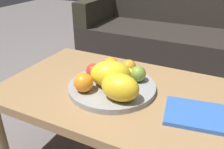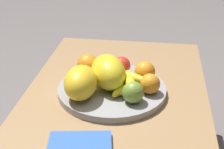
{
  "view_description": "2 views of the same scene",
  "coord_description": "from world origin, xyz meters",
  "px_view_note": "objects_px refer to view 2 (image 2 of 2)",
  "views": [
    {
      "loc": [
        0.37,
        -0.84,
        0.98
      ],
      "look_at": [
        -0.04,
        -0.01,
        0.52
      ],
      "focal_mm": 37.88,
      "sensor_mm": 36.0,
      "label": 1
    },
    {
      "loc": [
        1.01,
        0.13,
        1.08
      ],
      "look_at": [
        -0.04,
        -0.01,
        0.52
      ],
      "focal_mm": 54.79,
      "sensor_mm": 36.0,
      "label": 2
    }
  ],
  "objects_px": {
    "melon_large_front": "(81,83)",
    "orange_left": "(145,72)",
    "apple_front": "(122,66)",
    "apple_left": "(133,92)",
    "melon_smaller_beside": "(108,72)",
    "orange_right": "(88,65)",
    "orange_front": "(150,84)",
    "banana_bunch": "(128,83)",
    "fruit_bowl": "(112,90)",
    "coffee_table": "(114,111)"
  },
  "relations": [
    {
      "from": "melon_large_front",
      "to": "banana_bunch",
      "type": "distance_m",
      "value": 0.17
    },
    {
      "from": "orange_front",
      "to": "apple_left",
      "type": "distance_m",
      "value": 0.09
    },
    {
      "from": "melon_large_front",
      "to": "orange_left",
      "type": "bearing_deg",
      "value": 124.81
    },
    {
      "from": "fruit_bowl",
      "to": "melon_smaller_beside",
      "type": "xyz_separation_m",
      "value": [
        -0.0,
        -0.01,
        0.07
      ]
    },
    {
      "from": "fruit_bowl",
      "to": "melon_smaller_beside",
      "type": "relative_size",
      "value": 2.25
    },
    {
      "from": "melon_large_front",
      "to": "orange_front",
      "type": "xyz_separation_m",
      "value": [
        -0.06,
        0.23,
        -0.02
      ]
    },
    {
      "from": "melon_smaller_beside",
      "to": "apple_left",
      "type": "distance_m",
      "value": 0.13
    },
    {
      "from": "melon_smaller_beside",
      "to": "orange_front",
      "type": "height_order",
      "value": "melon_smaller_beside"
    },
    {
      "from": "orange_front",
      "to": "coffee_table",
      "type": "bearing_deg",
      "value": -80.09
    },
    {
      "from": "orange_front",
      "to": "melon_large_front",
      "type": "bearing_deg",
      "value": -75.59
    },
    {
      "from": "melon_large_front",
      "to": "orange_front",
      "type": "bearing_deg",
      "value": 104.41
    },
    {
      "from": "orange_left",
      "to": "orange_right",
      "type": "height_order",
      "value": "orange_right"
    },
    {
      "from": "orange_right",
      "to": "apple_left",
      "type": "distance_m",
      "value": 0.25
    },
    {
      "from": "melon_large_front",
      "to": "orange_left",
      "type": "xyz_separation_m",
      "value": [
        -0.14,
        0.21,
        -0.02
      ]
    },
    {
      "from": "melon_large_front",
      "to": "apple_left",
      "type": "bearing_deg",
      "value": 87.45
    },
    {
      "from": "melon_large_front",
      "to": "orange_front",
      "type": "height_order",
      "value": "melon_large_front"
    },
    {
      "from": "melon_large_front",
      "to": "melon_smaller_beside",
      "type": "distance_m",
      "value": 0.12
    },
    {
      "from": "coffee_table",
      "to": "apple_left",
      "type": "distance_m",
      "value": 0.14
    },
    {
      "from": "fruit_bowl",
      "to": "apple_front",
      "type": "bearing_deg",
      "value": 168.5
    },
    {
      "from": "coffee_table",
      "to": "apple_front",
      "type": "xyz_separation_m",
      "value": [
        -0.15,
        0.01,
        0.11
      ]
    },
    {
      "from": "orange_left",
      "to": "apple_front",
      "type": "xyz_separation_m",
      "value": [
        -0.05,
        -0.09,
        -0.0
      ]
    },
    {
      "from": "melon_large_front",
      "to": "orange_right",
      "type": "height_order",
      "value": "melon_large_front"
    },
    {
      "from": "orange_front",
      "to": "banana_bunch",
      "type": "bearing_deg",
      "value": -98.44
    },
    {
      "from": "fruit_bowl",
      "to": "orange_front",
      "type": "relative_size",
      "value": 5.49
    },
    {
      "from": "melon_large_front",
      "to": "apple_left",
      "type": "relative_size",
      "value": 2.13
    },
    {
      "from": "apple_front",
      "to": "apple_left",
      "type": "xyz_separation_m",
      "value": [
        0.2,
        0.06,
        0.0
      ]
    },
    {
      "from": "orange_front",
      "to": "apple_front",
      "type": "bearing_deg",
      "value": -138.99
    },
    {
      "from": "coffee_table",
      "to": "apple_left",
      "type": "bearing_deg",
      "value": 56.26
    },
    {
      "from": "apple_front",
      "to": "banana_bunch",
      "type": "height_order",
      "value": "apple_front"
    },
    {
      "from": "melon_large_front",
      "to": "melon_smaller_beside",
      "type": "height_order",
      "value": "melon_smaller_beside"
    },
    {
      "from": "fruit_bowl",
      "to": "melon_large_front",
      "type": "height_order",
      "value": "melon_large_front"
    },
    {
      "from": "melon_smaller_beside",
      "to": "orange_right",
      "type": "bearing_deg",
      "value": -131.59
    },
    {
      "from": "orange_right",
      "to": "banana_bunch",
      "type": "xyz_separation_m",
      "value": [
        0.09,
        0.16,
        -0.01
      ]
    },
    {
      "from": "apple_left",
      "to": "banana_bunch",
      "type": "relative_size",
      "value": 0.41
    },
    {
      "from": "orange_front",
      "to": "apple_left",
      "type": "relative_size",
      "value": 0.97
    },
    {
      "from": "coffee_table",
      "to": "orange_left",
      "type": "bearing_deg",
      "value": 137.11
    },
    {
      "from": "orange_left",
      "to": "apple_left",
      "type": "height_order",
      "value": "orange_left"
    },
    {
      "from": "fruit_bowl",
      "to": "melon_large_front",
      "type": "distance_m",
      "value": 0.14
    },
    {
      "from": "orange_left",
      "to": "apple_left",
      "type": "distance_m",
      "value": 0.16
    },
    {
      "from": "melon_large_front",
      "to": "banana_bunch",
      "type": "relative_size",
      "value": 0.88
    },
    {
      "from": "orange_front",
      "to": "apple_left",
      "type": "xyz_separation_m",
      "value": [
        0.07,
        -0.05,
        0.0
      ]
    },
    {
      "from": "melon_smaller_beside",
      "to": "orange_left",
      "type": "height_order",
      "value": "melon_smaller_beside"
    },
    {
      "from": "fruit_bowl",
      "to": "apple_left",
      "type": "bearing_deg",
      "value": 42.64
    },
    {
      "from": "fruit_bowl",
      "to": "orange_right",
      "type": "distance_m",
      "value": 0.14
    },
    {
      "from": "orange_front",
      "to": "melon_smaller_beside",
      "type": "bearing_deg",
      "value": -99.05
    },
    {
      "from": "melon_large_front",
      "to": "orange_left",
      "type": "relative_size",
      "value": 2.04
    },
    {
      "from": "apple_left",
      "to": "melon_large_front",
      "type": "bearing_deg",
      "value": -92.55
    },
    {
      "from": "melon_large_front",
      "to": "apple_front",
      "type": "height_order",
      "value": "melon_large_front"
    },
    {
      "from": "coffee_table",
      "to": "orange_front",
      "type": "xyz_separation_m",
      "value": [
        -0.02,
        0.12,
        0.11
      ]
    },
    {
      "from": "apple_left",
      "to": "banana_bunch",
      "type": "bearing_deg",
      "value": -161.8
    }
  ]
}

